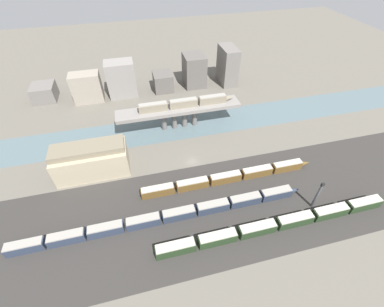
{
  "coord_description": "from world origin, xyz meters",
  "views": [
    {
      "loc": [
        -18.1,
        -72.14,
        73.63
      ],
      "look_at": [
        0.0,
        0.19,
        4.26
      ],
      "focal_mm": 24.0,
      "sensor_mm": 36.0,
      "label": 1
    }
  ],
  "objects_px": {
    "signal_tower": "(317,195)",
    "train_yard_near": "(281,223)",
    "warehouse_building": "(91,160)",
    "train_yard_mid": "(166,217)",
    "train_yard_far": "(229,177)",
    "train_on_bridge": "(187,103)"
  },
  "relations": [
    {
      "from": "train_yard_near",
      "to": "train_yard_far",
      "type": "bearing_deg",
      "value": 111.92
    },
    {
      "from": "train_on_bridge",
      "to": "warehouse_building",
      "type": "bearing_deg",
      "value": -153.98
    },
    {
      "from": "warehouse_building",
      "to": "signal_tower",
      "type": "relative_size",
      "value": 2.23
    },
    {
      "from": "train_on_bridge",
      "to": "warehouse_building",
      "type": "xyz_separation_m",
      "value": [
        -41.71,
        -20.36,
        -6.27
      ]
    },
    {
      "from": "train_yard_mid",
      "to": "signal_tower",
      "type": "height_order",
      "value": "signal_tower"
    },
    {
      "from": "warehouse_building",
      "to": "signal_tower",
      "type": "bearing_deg",
      "value": -25.86
    },
    {
      "from": "train_yard_near",
      "to": "signal_tower",
      "type": "xyz_separation_m",
      "value": [
        14.69,
        4.6,
        4.03
      ]
    },
    {
      "from": "train_yard_far",
      "to": "signal_tower",
      "type": "bearing_deg",
      "value": -37.12
    },
    {
      "from": "train_yard_near",
      "to": "train_yard_far",
      "type": "height_order",
      "value": "train_yard_near"
    },
    {
      "from": "signal_tower",
      "to": "train_yard_near",
      "type": "bearing_deg",
      "value": -162.6
    },
    {
      "from": "train_yard_far",
      "to": "signal_tower",
      "type": "distance_m",
      "value": 30.11
    },
    {
      "from": "warehouse_building",
      "to": "train_yard_near",
      "type": "bearing_deg",
      "value": -34.46
    },
    {
      "from": "train_yard_far",
      "to": "train_yard_near",
      "type": "bearing_deg",
      "value": -68.08
    },
    {
      "from": "train_yard_mid",
      "to": "signal_tower",
      "type": "relative_size",
      "value": 8.02
    },
    {
      "from": "train_on_bridge",
      "to": "train_yard_near",
      "type": "xyz_separation_m",
      "value": [
        16.43,
        -60.26,
        -10.55
      ]
    },
    {
      "from": "train_yard_far",
      "to": "warehouse_building",
      "type": "distance_m",
      "value": 52.19
    },
    {
      "from": "train_yard_mid",
      "to": "train_yard_near",
      "type": "bearing_deg",
      "value": -17.96
    },
    {
      "from": "train_yard_mid",
      "to": "warehouse_building",
      "type": "distance_m",
      "value": 36.98
    },
    {
      "from": "train_on_bridge",
      "to": "signal_tower",
      "type": "height_order",
      "value": "train_on_bridge"
    },
    {
      "from": "train_yard_near",
      "to": "signal_tower",
      "type": "distance_m",
      "value": 15.91
    },
    {
      "from": "train_on_bridge",
      "to": "train_yard_near",
      "type": "bearing_deg",
      "value": -74.75
    },
    {
      "from": "train_yard_mid",
      "to": "warehouse_building",
      "type": "xyz_separation_m",
      "value": [
        -23.11,
        28.54,
        4.37
      ]
    }
  ]
}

